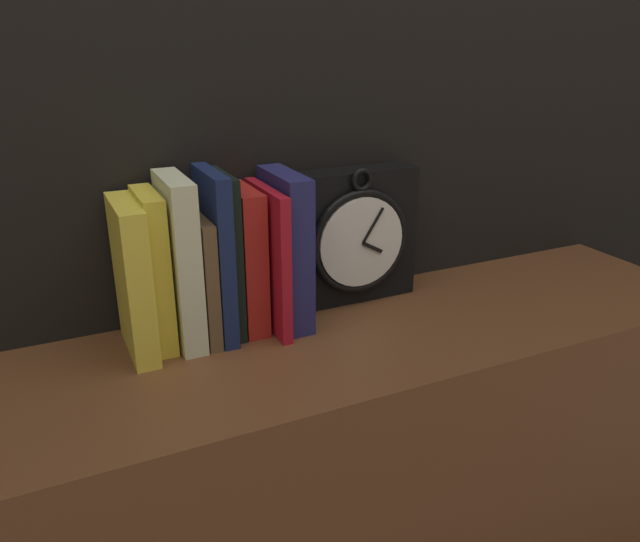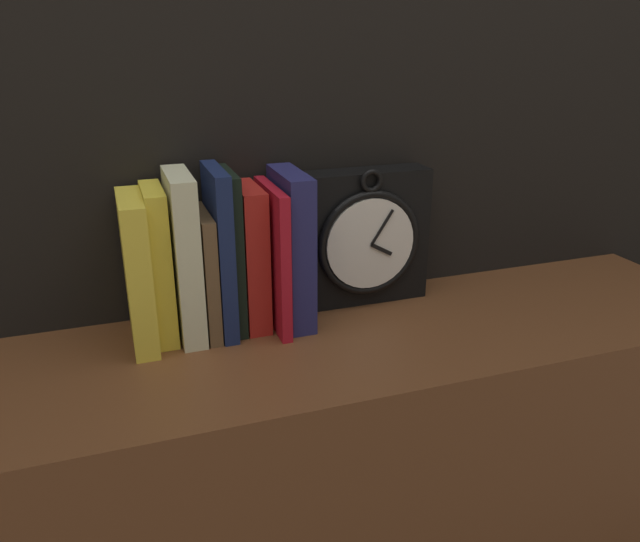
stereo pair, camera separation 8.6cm
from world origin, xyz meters
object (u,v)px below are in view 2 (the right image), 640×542
(clock, at_px, (362,238))
(book_slot7_red, at_px, (273,257))
(book_slot8_navy, at_px, (291,248))
(book_slot3_brown, at_px, (206,273))
(book_slot6_red, at_px, (250,257))
(book_slot1_yellow, at_px, (159,264))
(book_slot4_navy, at_px, (220,252))
(book_slot0_yellow, at_px, (137,272))
(book_slot2_cream, at_px, (184,257))
(book_slot5_black, at_px, (232,251))

(clock, height_order, book_slot7_red, clock)
(book_slot8_navy, bearing_deg, book_slot7_red, -167.76)
(book_slot3_brown, bearing_deg, book_slot6_red, 4.81)
(book_slot1_yellow, bearing_deg, book_slot3_brown, -5.36)
(book_slot4_navy, bearing_deg, book_slot0_yellow, -177.83)
(book_slot2_cream, bearing_deg, book_slot5_black, 5.34)
(book_slot3_brown, distance_m, book_slot7_red, 0.10)
(book_slot0_yellow, xyz_separation_m, book_slot3_brown, (0.10, 0.01, -0.02))
(book_slot1_yellow, distance_m, book_slot5_black, 0.11)
(book_slot7_red, bearing_deg, book_slot4_navy, 172.98)
(book_slot4_navy, bearing_deg, book_slot3_brown, 177.67)
(book_slot5_black, xyz_separation_m, book_slot8_navy, (0.09, -0.01, -0.00))
(book_slot6_red, relative_size, book_slot8_navy, 0.92)
(book_slot8_navy, bearing_deg, book_slot3_brown, 178.39)
(clock, xyz_separation_m, book_slot2_cream, (-0.29, -0.03, 0.01))
(book_slot2_cream, relative_size, book_slot7_red, 1.12)
(book_slot1_yellow, xyz_separation_m, book_slot7_red, (0.16, -0.02, -0.00))
(book_slot3_brown, distance_m, book_slot4_navy, 0.04)
(book_slot2_cream, xyz_separation_m, book_slot7_red, (0.13, -0.01, -0.01))
(book_slot5_black, height_order, book_slot8_navy, book_slot5_black)
(book_slot2_cream, height_order, book_slot3_brown, book_slot2_cream)
(book_slot3_brown, distance_m, book_slot5_black, 0.05)
(book_slot2_cream, relative_size, book_slot3_brown, 1.32)
(book_slot2_cream, relative_size, book_slot5_black, 1.01)
(book_slot7_red, bearing_deg, clock, 13.40)
(book_slot7_red, bearing_deg, book_slot2_cream, 175.75)
(book_slot5_black, bearing_deg, book_slot4_navy, -161.16)
(book_slot2_cream, height_order, book_slot7_red, book_slot2_cream)
(book_slot6_red, bearing_deg, book_slot7_red, -27.50)
(book_slot8_navy, bearing_deg, book_slot6_red, 171.38)
(book_slot0_yellow, bearing_deg, book_slot3_brown, 3.20)
(book_slot8_navy, bearing_deg, book_slot2_cream, 178.99)
(book_slot0_yellow, distance_m, book_slot7_red, 0.19)
(book_slot5_black, height_order, book_slot6_red, book_slot5_black)
(book_slot4_navy, relative_size, book_slot5_black, 1.03)
(clock, distance_m, book_slot7_red, 0.16)
(book_slot2_cream, bearing_deg, book_slot7_red, -4.25)
(book_slot5_black, bearing_deg, book_slot8_navy, -6.07)
(clock, relative_size, book_slot6_red, 1.06)
(book_slot4_navy, height_order, book_slot7_red, book_slot4_navy)
(book_slot1_yellow, xyz_separation_m, book_slot8_navy, (0.19, -0.01, 0.01))
(book_slot5_black, bearing_deg, book_slot2_cream, -174.66)
(book_slot2_cream, xyz_separation_m, book_slot3_brown, (0.03, 0.00, -0.03))
(book_slot6_red, bearing_deg, book_slot2_cream, -176.13)
(book_slot3_brown, relative_size, book_slot8_navy, 0.79)
(clock, xyz_separation_m, book_slot3_brown, (-0.26, -0.03, -0.02))
(book_slot2_cream, bearing_deg, book_slot1_yellow, 169.02)
(book_slot1_yellow, relative_size, book_slot4_navy, 0.91)
(clock, bearing_deg, book_slot3_brown, -173.88)
(book_slot6_red, bearing_deg, book_slot8_navy, -8.62)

